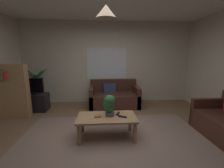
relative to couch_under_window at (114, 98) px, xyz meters
name	(u,v)px	position (x,y,z in m)	size (l,w,h in m)	color
floor	(113,141)	(-0.18, -1.98, -0.28)	(5.62, 4.95, 0.02)	brown
rug	(114,146)	(-0.18, -2.18, -0.27)	(3.65, 2.72, 0.01)	gray
wall_back	(108,63)	(-0.18, 0.52, 1.08)	(5.74, 0.06, 2.71)	beige
window_pane	(107,64)	(-0.21, 0.49, 1.06)	(1.34, 0.01, 1.03)	white
couch_under_window	(114,98)	(0.00, 0.00, 0.00)	(1.53, 0.86, 0.82)	#47281E
coffee_table	(107,120)	(-0.30, -1.86, 0.10)	(1.14, 0.59, 0.44)	#A87F56
book_on_table_0	(98,116)	(-0.47, -1.86, 0.18)	(0.13, 0.12, 0.03)	#99663F
remote_on_table_0	(123,117)	(0.01, -1.92, 0.18)	(0.05, 0.16, 0.02)	black
remote_on_table_1	(118,113)	(-0.06, -1.76, 0.18)	(0.05, 0.16, 0.02)	black
potted_plant_on_table	(109,104)	(-0.24, -1.81, 0.39)	(0.24, 0.23, 0.41)	#4C4C51
tv_stand	(32,102)	(-2.44, -0.26, -0.02)	(0.90, 0.44, 0.50)	black
tv	(30,86)	(-2.44, -0.28, 0.47)	(0.76, 0.16, 0.48)	black
potted_palm_corner	(37,88)	(-2.48, 0.25, 0.28)	(0.92, 0.84, 1.27)	beige
bookshelf_corner	(14,91)	(-2.63, -0.76, 0.44)	(0.70, 0.31, 1.40)	#A87F56
pendant_lamp	(106,11)	(-0.30, -1.86, 2.08)	(0.37, 0.37, 0.47)	black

